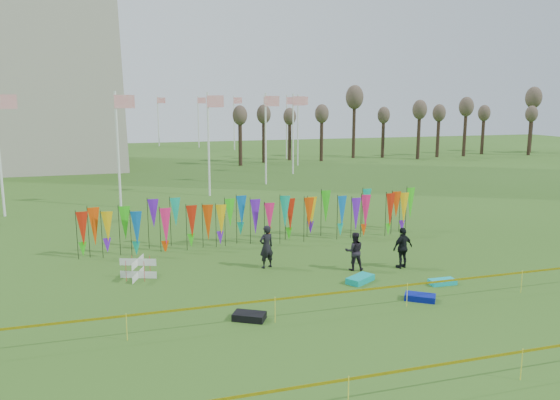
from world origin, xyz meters
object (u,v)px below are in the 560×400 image
object	(u,v)px
person_mid	(354,251)
kite_bag_black	(249,316)
kite_bag_teal	(442,282)
box_kite	(138,268)
person_left	(266,247)
kite_bag_blue	(420,297)
kite_bag_turquoise	(360,279)
person_right	(403,248)

from	to	relation	value
person_mid	kite_bag_black	distance (m)	7.10
person_mid	kite_bag_teal	world-z (taller)	person_mid
box_kite	person_left	bearing A→B (deg)	-1.23
person_mid	kite_bag_blue	distance (m)	4.28
kite_bag_turquoise	kite_bag_blue	size ratio (longest dim) A/B	1.13
person_mid	kite_bag_turquoise	size ratio (longest dim) A/B	1.36
box_kite	kite_bag_teal	xyz separation A→B (m)	(11.86, -4.37, -0.34)
box_kite	kite_bag_blue	world-z (taller)	box_kite
box_kite	person_right	world-z (taller)	person_right
box_kite	kite_bag_blue	xyz separation A→B (m)	(10.02, -5.70, -0.33)
person_mid	kite_bag_teal	size ratio (longest dim) A/B	1.59
person_left	person_mid	bearing A→B (deg)	140.89
person_mid	kite_bag_turquoise	bearing A→B (deg)	87.67
box_kite	person_mid	distance (m)	9.34
person_mid	person_right	xyz separation A→B (m)	(2.20, -0.34, 0.07)
kite_bag_blue	kite_bag_black	bearing A→B (deg)	179.47
kite_bag_black	person_mid	bearing A→B (deg)	35.27
kite_bag_turquoise	kite_bag_teal	bearing A→B (deg)	-21.56
person_left	person_right	distance (m)	6.09
person_left	kite_bag_teal	world-z (taller)	person_left
kite_bag_blue	person_mid	bearing A→B (deg)	101.31
person_left	box_kite	bearing A→B (deg)	-18.67
person_left	kite_bag_blue	distance (m)	7.19
kite_bag_turquoise	kite_bag_blue	xyz separation A→B (m)	(1.26, -2.55, -0.01)
box_kite	person_right	size ratio (longest dim) A/B	0.48
kite_bag_blue	person_right	bearing A→B (deg)	70.12
kite_bag_black	kite_bag_blue	bearing A→B (deg)	-0.53
kite_bag_blue	kite_bag_black	xyz separation A→B (m)	(-6.59, 0.06, 0.01)
person_mid	kite_bag_teal	bearing A→B (deg)	146.53
kite_bag_turquoise	person_left	bearing A→B (deg)	136.51
kite_bag_black	kite_bag_teal	distance (m)	8.52
kite_bag_turquoise	kite_bag_teal	xyz separation A→B (m)	(3.10, -1.22, -0.02)
person_mid	person_left	bearing A→B (deg)	-8.63
kite_bag_black	kite_bag_turquoise	bearing A→B (deg)	25.07
person_left	person_right	size ratio (longest dim) A/B	1.05
box_kite	person_mid	xyz separation A→B (m)	(9.20, -1.56, 0.41)
person_mid	kite_bag_teal	xyz separation A→B (m)	(2.66, -2.81, -0.75)
person_right	kite_bag_blue	size ratio (longest dim) A/B	1.66
kite_bag_turquoise	box_kite	bearing A→B (deg)	160.27
person_right	kite_bag_black	world-z (taller)	person_right
person_mid	kite_bag_turquoise	world-z (taller)	person_mid
person_right	kite_bag_blue	xyz separation A→B (m)	(-1.37, -3.80, -0.81)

